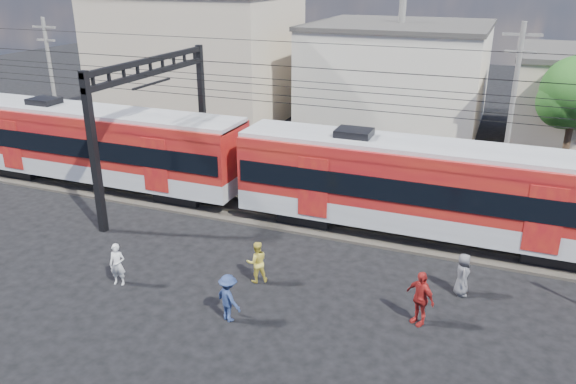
% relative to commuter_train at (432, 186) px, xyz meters
% --- Properties ---
extents(ground, '(120.00, 120.00, 0.00)m').
position_rel_commuter_train_xyz_m(ground, '(-3.36, -8.00, -2.40)').
color(ground, black).
rests_on(ground, ground).
extents(track_bed, '(70.00, 3.40, 0.12)m').
position_rel_commuter_train_xyz_m(track_bed, '(-3.36, 0.00, -2.34)').
color(track_bed, '#2D2823').
rests_on(track_bed, ground).
extents(rail_near, '(70.00, 0.12, 0.12)m').
position_rel_commuter_train_xyz_m(rail_near, '(-3.36, -0.75, -2.22)').
color(rail_near, '#59544C').
rests_on(rail_near, track_bed).
extents(rail_far, '(70.00, 0.12, 0.12)m').
position_rel_commuter_train_xyz_m(rail_far, '(-3.36, 0.75, -2.22)').
color(rail_far, '#59544C').
rests_on(rail_far, track_bed).
extents(commuter_train, '(50.30, 3.08, 4.17)m').
position_rel_commuter_train_xyz_m(commuter_train, '(0.00, 0.00, 0.00)').
color(commuter_train, black).
rests_on(commuter_train, ground).
extents(catenary, '(70.00, 9.30, 7.52)m').
position_rel_commuter_train_xyz_m(catenary, '(-12.01, -0.00, 2.73)').
color(catenary, black).
rests_on(catenary, ground).
extents(building_west, '(14.28, 10.20, 9.30)m').
position_rel_commuter_train_xyz_m(building_west, '(-20.36, 16.00, 2.25)').
color(building_west, '#BAA58E').
rests_on(building_west, ground).
extents(building_midwest, '(12.24, 12.24, 7.30)m').
position_rel_commuter_train_xyz_m(building_midwest, '(-5.36, 19.00, 1.25)').
color(building_midwest, beige).
rests_on(building_midwest, ground).
extents(utility_pole_mid, '(1.80, 0.24, 8.50)m').
position_rel_commuter_train_xyz_m(utility_pole_mid, '(2.64, 7.00, 2.13)').
color(utility_pole_mid, slate).
rests_on(utility_pole_mid, ground).
extents(utility_pole_west, '(1.80, 0.24, 8.00)m').
position_rel_commuter_train_xyz_m(utility_pole_west, '(-25.36, 6.00, 1.88)').
color(utility_pole_west, slate).
rests_on(utility_pole_west, ground).
extents(pedestrian_a, '(0.65, 0.51, 1.59)m').
position_rel_commuter_train_xyz_m(pedestrian_a, '(-9.86, -7.97, -1.60)').
color(pedestrian_a, silver).
rests_on(pedestrian_a, ground).
extents(pedestrian_b, '(0.98, 0.94, 1.59)m').
position_rel_commuter_train_xyz_m(pedestrian_b, '(-5.27, -5.93, -1.61)').
color(pedestrian_b, gold).
rests_on(pedestrian_b, ground).
extents(pedestrian_c, '(1.22, 1.01, 1.65)m').
position_rel_commuter_train_xyz_m(pedestrian_c, '(-5.08, -8.51, -1.58)').
color(pedestrian_c, navy).
rests_on(pedestrian_c, ground).
extents(pedestrian_d, '(1.17, 0.98, 1.88)m').
position_rel_commuter_train_xyz_m(pedestrian_d, '(0.69, -6.39, -1.46)').
color(pedestrian_d, maroon).
rests_on(pedestrian_d, ground).
extents(pedestrian_e, '(0.65, 0.86, 1.57)m').
position_rel_commuter_train_xyz_m(pedestrian_e, '(1.79, -4.06, -1.62)').
color(pedestrian_e, '#515055').
rests_on(pedestrian_e, ground).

